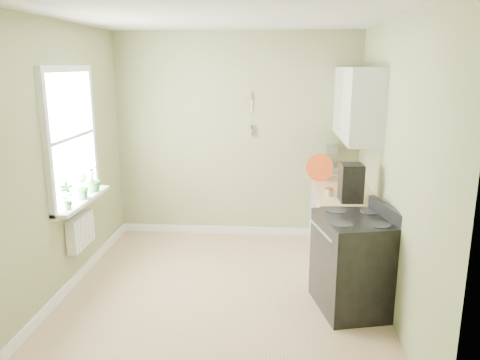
# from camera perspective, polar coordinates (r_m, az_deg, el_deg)

# --- Properties ---
(floor) EXTENTS (3.20, 3.60, 0.02)m
(floor) POSITION_cam_1_polar(r_m,az_deg,el_deg) (4.90, -2.22, -13.90)
(floor) COLOR tan
(floor) RESTS_ON ground
(ceiling) EXTENTS (3.20, 3.60, 0.02)m
(ceiling) POSITION_cam_1_polar(r_m,az_deg,el_deg) (4.36, -2.57, 19.60)
(ceiling) COLOR white
(ceiling) RESTS_ON wall_back
(wall_back) EXTENTS (3.20, 0.02, 2.70)m
(wall_back) POSITION_cam_1_polar(r_m,az_deg,el_deg) (6.21, -0.43, 5.31)
(wall_back) COLOR #949B6A
(wall_back) RESTS_ON floor
(wall_left) EXTENTS (0.02, 3.60, 2.70)m
(wall_left) POSITION_cam_1_polar(r_m,az_deg,el_deg) (4.89, -21.48, 2.01)
(wall_left) COLOR #949B6A
(wall_left) RESTS_ON floor
(wall_right) EXTENTS (0.02, 3.60, 2.70)m
(wall_right) POSITION_cam_1_polar(r_m,az_deg,el_deg) (4.54, 18.24, 1.43)
(wall_right) COLOR #949B6A
(wall_right) RESTS_ON floor
(base_cabinets) EXTENTS (0.60, 1.60, 0.87)m
(base_cabinets) POSITION_cam_1_polar(r_m,az_deg,el_deg) (5.67, 12.15, -5.37)
(base_cabinets) COLOR silver
(base_cabinets) RESTS_ON floor
(countertop) EXTENTS (0.64, 1.60, 0.04)m
(countertop) POSITION_cam_1_polar(r_m,az_deg,el_deg) (5.54, 12.28, -0.92)
(countertop) COLOR tan
(countertop) RESTS_ON base_cabinets
(upper_cabinets) EXTENTS (0.35, 1.40, 0.80)m
(upper_cabinets) POSITION_cam_1_polar(r_m,az_deg,el_deg) (5.50, 14.07, 9.04)
(upper_cabinets) COLOR silver
(upper_cabinets) RESTS_ON wall_right
(window) EXTENTS (0.06, 1.14, 1.44)m
(window) POSITION_cam_1_polar(r_m,az_deg,el_deg) (5.11, -19.96, 4.90)
(window) COLOR white
(window) RESTS_ON wall_left
(window_sill) EXTENTS (0.18, 1.14, 0.04)m
(window_sill) POSITION_cam_1_polar(r_m,az_deg,el_deg) (5.22, -18.63, -2.36)
(window_sill) COLOR white
(window_sill) RESTS_ON wall_left
(radiator) EXTENTS (0.12, 0.50, 0.35)m
(radiator) POSITION_cam_1_polar(r_m,az_deg,el_deg) (5.29, -18.87, -5.93)
(radiator) COLOR white
(radiator) RESTS_ON wall_left
(wall_utensils) EXTENTS (0.02, 0.14, 0.58)m
(wall_utensils) POSITION_cam_1_polar(r_m,az_deg,el_deg) (6.14, 1.42, 7.22)
(wall_utensils) COLOR tan
(wall_utensils) RESTS_ON wall_back
(stove) EXTENTS (0.80, 0.87, 1.03)m
(stove) POSITION_cam_1_polar(r_m,az_deg,el_deg) (4.60, 13.75, -9.77)
(stove) COLOR black
(stove) RESTS_ON floor
(stand_mixer) EXTENTS (0.21, 0.35, 0.41)m
(stand_mixer) POSITION_cam_1_polar(r_m,az_deg,el_deg) (6.21, 10.88, 2.55)
(stand_mixer) COLOR #B2B2B7
(stand_mixer) RESTS_ON countertop
(kettle) EXTENTS (0.17, 0.10, 0.18)m
(kettle) POSITION_cam_1_polar(r_m,az_deg,el_deg) (5.83, 9.53, 1.04)
(kettle) COLOR silver
(kettle) RESTS_ON countertop
(coffee_maker) EXTENTS (0.23, 0.26, 0.39)m
(coffee_maker) POSITION_cam_1_polar(r_m,az_deg,el_deg) (4.91, 13.34, -0.43)
(coffee_maker) COLOR black
(coffee_maker) RESTS_ON countertop
(red_tray) EXTENTS (0.34, 0.15, 0.33)m
(red_tray) POSITION_cam_1_polar(r_m,az_deg,el_deg) (5.69, 9.68, 1.52)
(red_tray) COLOR #9E3313
(red_tray) RESTS_ON countertop
(jar) EXTENTS (0.08, 0.08, 0.09)m
(jar) POSITION_cam_1_polar(r_m,az_deg,el_deg) (5.07, 10.85, -1.46)
(jar) COLOR tan
(jar) RESTS_ON countertop
(plant_a) EXTENTS (0.18, 0.16, 0.28)m
(plant_a) POSITION_cam_1_polar(r_m,az_deg,el_deg) (4.84, -20.39, -1.79)
(plant_a) COLOR #2D6A31
(plant_a) RESTS_ON window_sill
(plant_b) EXTENTS (0.19, 0.19, 0.28)m
(plant_b) POSITION_cam_1_polar(r_m,az_deg,el_deg) (5.17, -18.70, -0.71)
(plant_b) COLOR #2D6A31
(plant_b) RESTS_ON window_sill
(plant_c) EXTENTS (0.18, 0.18, 0.29)m
(plant_c) POSITION_cam_1_polar(r_m,az_deg,el_deg) (5.44, -17.51, 0.16)
(plant_c) COLOR #2D6A31
(plant_c) RESTS_ON window_sill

